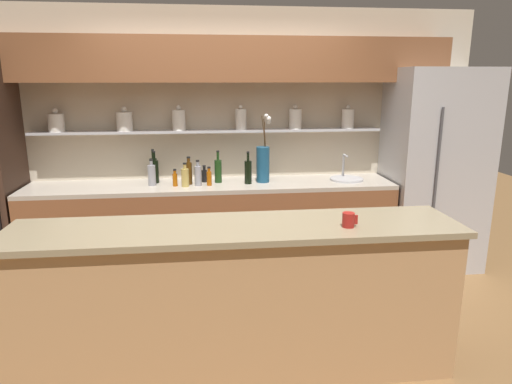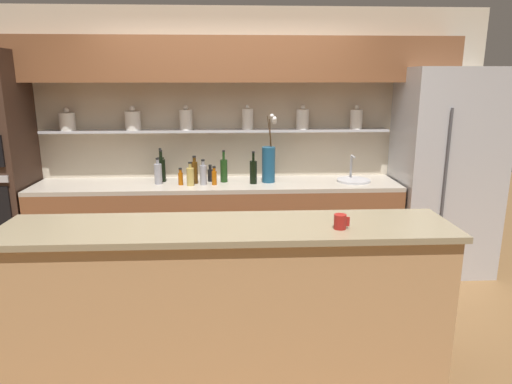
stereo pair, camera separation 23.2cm
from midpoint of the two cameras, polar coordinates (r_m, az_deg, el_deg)
The scene contains 19 objects.
ground_plane at distance 3.67m, azimuth -4.70°, elevation -17.53°, with size 12.00×12.00×0.00m, color brown.
back_wall_unit at distance 4.67m, azimuth -5.83°, elevation 9.43°, with size 5.20×0.44×2.60m.
back_counter_unit at distance 4.60m, azimuth -6.84°, elevation -4.54°, with size 3.55×0.62×0.92m.
island_counter at distance 3.07m, azimuth -4.61°, elevation -13.27°, with size 2.86×0.61×1.02m.
refrigerator at distance 4.95m, azimuth 20.11°, elevation 2.59°, with size 0.92×0.73×2.02m.
flower_vase at distance 4.48m, azimuth -0.59°, elevation 3.73°, with size 0.14×0.13×0.67m.
sink_fixture at distance 4.67m, azimuth 9.84°, elevation 1.75°, with size 0.33×0.33×0.25m.
bottle_wine_0 at distance 4.42m, azimuth -2.50°, elevation 2.56°, with size 0.07×0.07×0.32m.
bottle_sauce_1 at distance 4.54m, azimuth -7.93°, elevation 2.08°, with size 0.06×0.06×0.17m.
bottle_wine_2 at distance 4.68m, azimuth -14.08°, elevation 2.79°, with size 0.07×0.07×0.32m.
bottle_spirit_3 at distance 4.46m, azimuth -9.87°, elevation 2.40°, with size 0.06×0.06×0.27m.
bottle_sauce_4 at distance 4.39m, azimuth -7.39°, elevation 1.80°, with size 0.05×0.05×0.18m.
bottle_sauce_5 at distance 4.41m, azimuth -11.58°, elevation 1.61°, with size 0.05×0.05×0.17m.
bottle_spirit_6 at distance 4.49m, azimuth -14.36°, elevation 2.10°, with size 0.07×0.07×0.25m.
bottle_wine_7 at distance 4.50m, azimuth -6.23°, elevation 2.68°, with size 0.07×0.07×0.32m.
bottle_spirit_8 at distance 4.37m, azimuth -10.37°, elevation 1.84°, with size 0.07×0.07×0.23m.
bottle_spirit_9 at distance 4.39m, azimuth -8.77°, elevation 2.09°, with size 0.07×0.07×0.25m.
bottle_wine_10 at distance 4.59m, azimuth -13.95°, elevation 2.55°, with size 0.07×0.07×0.32m.
coffee_mug at distance 2.86m, azimuth 9.22°, elevation -3.49°, with size 0.10×0.08×0.09m.
Camera 1 is at (-0.19, -3.12, 1.92)m, focal length 32.00 mm.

